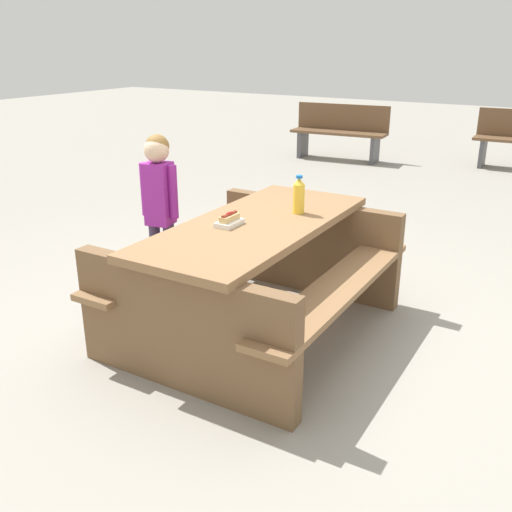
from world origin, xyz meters
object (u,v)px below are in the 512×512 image
hotdog_tray (229,220)px  park_bench_near (340,131)px  soda_bottle (299,196)px  picnic_table (256,268)px  child_in_coat (159,194)px

hotdog_tray → park_bench_near: 6.07m
soda_bottle → hotdog_tray: 0.52m
picnic_table → child_in_coat: child_in_coat is taller
hotdog_tray → park_bench_near: bearing=-162.8°
soda_bottle → park_bench_near: 5.73m
hotdog_tray → child_in_coat: (-0.33, -0.83, -0.02)m
picnic_table → soda_bottle: soda_bottle is taller
soda_bottle → child_in_coat: (0.13, -1.07, -0.11)m
soda_bottle → hotdog_tray: (0.46, -0.23, -0.08)m
soda_bottle → park_bench_near: soda_bottle is taller
soda_bottle → child_in_coat: 1.08m
child_in_coat → soda_bottle: bearing=96.9°
hotdog_tray → park_bench_near: park_bench_near is taller
hotdog_tray → park_bench_near: size_ratio=0.12×
child_in_coat → picnic_table: bearing=78.9°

